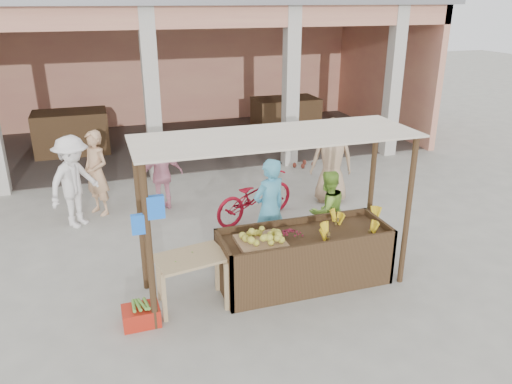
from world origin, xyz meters
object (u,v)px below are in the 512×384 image
object	(u,v)px
fruit_stall	(304,259)
motorcycle	(255,195)
side_table	(191,265)
vendor_blue	(269,206)
red_crate	(141,316)
vendor_green	(327,209)

from	to	relation	value
fruit_stall	motorcycle	xyz separation A→B (m)	(0.02, 2.52, 0.11)
side_table	vendor_blue	bearing A→B (deg)	23.53
fruit_stall	vendor_blue	world-z (taller)	vendor_blue
red_crate	motorcycle	distance (m)	3.82
vendor_green	motorcycle	size ratio (longest dim) A/B	0.78
side_table	red_crate	distance (m)	0.95
side_table	motorcycle	bearing A→B (deg)	45.29
vendor_green	motorcycle	bearing A→B (deg)	-75.38
red_crate	motorcycle	bearing A→B (deg)	47.43
side_table	vendor_green	distance (m)	2.76
fruit_stall	side_table	size ratio (longest dim) A/B	2.42
fruit_stall	vendor_blue	distance (m)	1.12
fruit_stall	red_crate	size ratio (longest dim) A/B	5.23
side_table	vendor_green	bearing A→B (deg)	10.91
vendor_green	motorcycle	xyz separation A→B (m)	(-0.79, 1.60, -0.25)
red_crate	motorcycle	xyz separation A→B (m)	(2.54, 2.83, 0.38)
motorcycle	fruit_stall	bearing A→B (deg)	157.40
fruit_stall	red_crate	distance (m)	2.55
fruit_stall	vendor_green	xyz separation A→B (m)	(0.81, 0.92, 0.36)
vendor_blue	vendor_green	size ratio (longest dim) A/B	1.23
red_crate	vendor_blue	xyz separation A→B (m)	(2.28, 1.26, 0.81)
red_crate	vendor_blue	size ratio (longest dim) A/B	0.26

